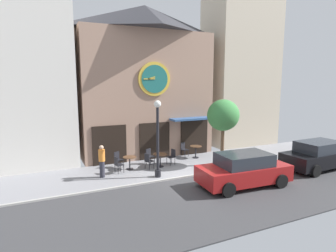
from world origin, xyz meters
TOP-DOWN VIEW (x-y plane):
  - ground_plane at (0.00, -0.75)m, footprint 24.10×9.61m
  - clock_building at (-0.26, 5.47)m, footprint 8.56×4.28m
  - neighbor_building_left at (-7.72, 5.73)m, footprint 5.83×3.39m
  - neighbor_building_right at (7.57, 5.67)m, footprint 5.31×3.27m
  - street_lamp at (-1.45, 0.71)m, footprint 0.36×0.36m
  - street_tree at (2.79, 1.09)m, footprint 1.90×1.71m
  - cafe_table_leftmost at (-2.38, 2.52)m, footprint 0.74×0.74m
  - cafe_table_center at (-0.65, 2.25)m, footprint 0.77×0.77m
  - cafe_table_center_right at (2.17, 3.06)m, footprint 0.75×0.75m
  - cafe_chair_under_awning at (-0.99, 3.06)m, footprint 0.53×0.53m
  - cafe_chair_mid_row at (-2.88, 3.14)m, footprint 0.54×0.54m
  - cafe_chair_corner at (-1.43, 2.10)m, footprint 0.52×0.52m
  - cafe_chair_right_end at (1.68, 3.74)m, footprint 0.52×0.52m
  - cafe_chair_left_end at (0.17, 2.40)m, footprint 0.47×0.47m
  - cafe_chair_by_entrance at (-3.15, 2.13)m, footprint 0.49×0.49m
  - pedestrian_orange at (-4.05, 1.84)m, footprint 0.45×0.45m
  - parked_car_red at (1.71, -2.11)m, footprint 4.40×2.22m
  - parked_car_black at (7.25, -1.77)m, footprint 4.35×2.12m

SIDE VIEW (x-z plane):
  - ground_plane at x=0.00m, z-range -0.09..0.04m
  - cafe_table_leftmost at x=-2.38m, z-range 0.16..0.88m
  - cafe_chair_under_awning at x=-0.99m, z-range 0.08..0.98m
  - cafe_chair_mid_row at x=-2.88m, z-range 0.08..0.98m
  - cafe_chair_corner at x=-1.43m, z-range 0.08..0.98m
  - cafe_chair_right_end at x=1.68m, z-range 0.08..0.98m
  - cafe_chair_left_end at x=0.17m, z-range 0.08..0.98m
  - cafe_chair_by_entrance at x=-3.15m, z-range 0.08..0.98m
  - cafe_table_center at x=-0.65m, z-range 0.18..0.94m
  - cafe_table_center_right at x=2.17m, z-range 0.17..0.95m
  - parked_car_red at x=1.71m, z-range -0.01..1.54m
  - parked_car_black at x=7.25m, z-range -0.01..1.54m
  - pedestrian_orange at x=-4.05m, z-range 0.03..1.70m
  - street_lamp at x=-1.45m, z-range 0.03..3.95m
  - street_tree at x=2.79m, z-range 0.99..4.82m
  - clock_building at x=-0.26m, z-range 0.14..9.72m
  - neighbor_building_right at x=7.57m, z-range 0.00..13.24m
  - neighbor_building_left at x=-7.72m, z-range 0.00..15.50m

